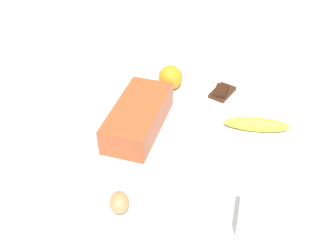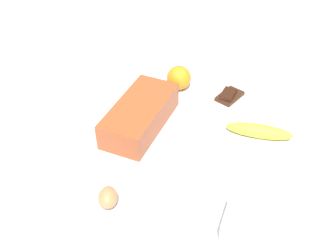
% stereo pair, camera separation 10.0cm
% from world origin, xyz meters
% --- Properties ---
extents(ground_plane, '(2.40, 2.40, 0.02)m').
position_xyz_m(ground_plane, '(0.00, 0.00, -0.01)').
color(ground_plane, silver).
extents(loaf_pan, '(0.28, 0.13, 0.08)m').
position_xyz_m(loaf_pan, '(-0.01, -0.09, 0.04)').
color(loaf_pan, '#9E4723').
rests_on(loaf_pan, ground_plane).
extents(flour_bowl, '(0.12, 0.12, 0.07)m').
position_xyz_m(flour_bowl, '(0.22, 0.07, 0.03)').
color(flour_bowl, silver).
rests_on(flour_bowl, ground_plane).
extents(banana, '(0.07, 0.19, 0.04)m').
position_xyz_m(banana, '(-0.11, 0.24, 0.02)').
color(banana, yellow).
rests_on(banana, ground_plane).
extents(orange_fruit, '(0.08, 0.08, 0.08)m').
position_xyz_m(orange_fruit, '(-0.24, -0.07, 0.04)').
color(orange_fruit, orange).
rests_on(orange_fruit, ground_plane).
extents(butter_block, '(0.09, 0.07, 0.06)m').
position_xyz_m(butter_block, '(0.23, 0.27, 0.03)').
color(butter_block, '#F4EDB2').
rests_on(butter_block, ground_plane).
extents(egg_near_butter, '(0.08, 0.07, 0.05)m').
position_xyz_m(egg_near_butter, '(0.28, -0.03, 0.02)').
color(egg_near_butter, '#B47A49').
rests_on(egg_near_butter, ground_plane).
extents(chocolate_plate, '(0.13, 0.13, 0.03)m').
position_xyz_m(chocolate_plate, '(-0.24, 0.11, 0.01)').
color(chocolate_plate, silver).
rests_on(chocolate_plate, ground_plane).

